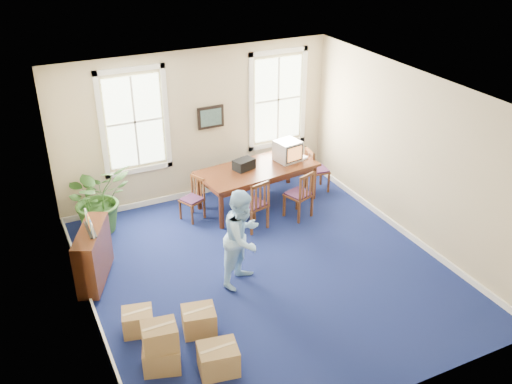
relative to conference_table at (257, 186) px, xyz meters
name	(u,v)px	position (x,y,z in m)	size (l,w,h in m)	color
floor	(266,270)	(-0.94, -2.27, -0.42)	(6.50, 6.50, 0.00)	navy
ceiling	(267,95)	(-0.94, -2.27, 2.78)	(6.50, 6.50, 0.00)	white
wall_back	(197,125)	(-0.94, 0.98, 1.18)	(6.50, 6.50, 0.00)	tan
wall_front	(390,303)	(-0.94, -5.52, 1.18)	(6.50, 6.50, 0.00)	tan
wall_left	(80,231)	(-3.94, -2.27, 1.18)	(6.50, 6.50, 0.00)	tan
wall_right	(412,157)	(2.06, -2.27, 1.18)	(6.50, 6.50, 0.00)	tan
baseboard_back	(201,191)	(-0.94, 0.95, -0.36)	(6.00, 0.04, 0.12)	white
baseboard_left	(96,315)	(-3.91, -2.27, -0.36)	(0.04, 6.50, 0.12)	white
baseboard_right	(401,229)	(2.03, -2.27, -0.36)	(0.04, 6.50, 0.12)	white
window_left	(135,122)	(-2.24, 0.96, 1.48)	(1.40, 0.12, 2.20)	white
window_right	(278,99)	(0.96, 0.96, 1.48)	(1.40, 0.12, 2.20)	white
wall_picture	(211,117)	(-0.64, 0.93, 1.33)	(0.58, 0.06, 0.48)	black
conference_table	(257,186)	(0.00, 0.00, 0.00)	(2.49, 1.13, 0.85)	#4C2311
crt_tv	(288,151)	(0.74, 0.06, 0.64)	(0.48, 0.53, 0.44)	#B7B7BC
game_console	(302,157)	(1.08, 0.00, 0.45)	(0.15, 0.19, 0.05)	white
equipment_bag	(244,164)	(-0.28, 0.06, 0.53)	(0.43, 0.28, 0.21)	black
chair_near_left	(253,204)	(-0.51, -0.85, 0.10)	(0.47, 0.47, 1.06)	brown
chair_near_right	(298,194)	(0.51, -0.85, 0.09)	(0.46, 0.46, 1.03)	brown
chair_end_left	(192,199)	(-1.47, 0.00, 0.02)	(0.40, 0.40, 0.89)	brown
chair_end_right	(317,169)	(1.47, 0.00, 0.08)	(0.45, 0.45, 1.00)	brown
man	(243,238)	(-1.42, -2.37, 0.43)	(0.84, 0.65, 1.72)	#9FD4FF
credenza	(94,258)	(-3.69, -1.33, 0.06)	(0.35, 1.22, 0.96)	#4C2311
brochure_rack	(90,226)	(-3.67, -1.33, 0.68)	(0.11, 0.63, 0.28)	#99999E
potted_plant	(98,198)	(-3.23, 0.39, 0.27)	(1.25, 1.09, 1.40)	#29531E
cardboard_boxes	(172,337)	(-3.09, -3.63, -0.03)	(1.37, 1.37, 0.78)	#A6814F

